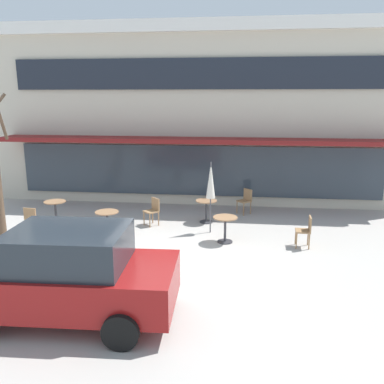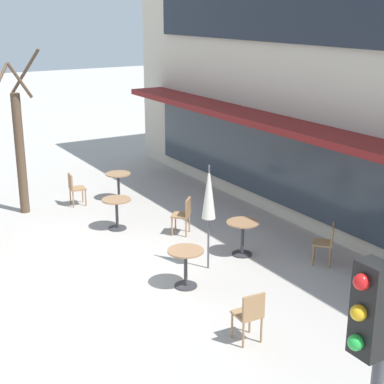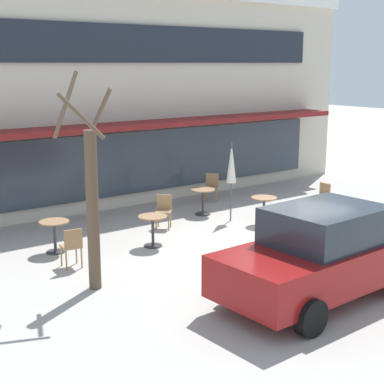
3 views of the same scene
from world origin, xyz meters
TOP-DOWN VIEW (x-y plane):
  - ground_plane at (0.00, 0.00)m, footprint 80.00×80.00m
  - cafe_table_near_wall at (0.56, 3.77)m, footprint 0.70×0.70m
  - cafe_table_streetside at (-2.28, 2.08)m, footprint 0.70×0.70m
  - cafe_table_by_tree at (1.26, 1.94)m, footprint 0.70×0.70m
  - cafe_table_mid_patio at (-4.36, 3.06)m, footprint 0.70×0.70m
  - patio_umbrella_green_folded at (0.77, 2.76)m, footprint 0.28×0.28m
  - cafe_chair_0 at (3.49, 1.81)m, footprint 0.42×0.42m
  - cafe_chair_1 at (1.87, 4.98)m, footprint 0.57×0.57m
  - cafe_chair_2 at (-4.51, 1.84)m, footprint 0.44×0.44m
  - cafe_chair_3 at (-1.14, 3.29)m, footprint 0.57×0.57m
  - street_tree at (-4.68, 0.52)m, footprint 1.10×1.34m
  - traffic_light_pole at (7.35, 0.13)m, footprint 0.26×0.44m

SIDE VIEW (x-z plane):
  - ground_plane at x=0.00m, z-range 0.00..0.00m
  - cafe_table_near_wall at x=0.56m, z-range 0.14..0.90m
  - cafe_table_streetside at x=-2.28m, z-range 0.14..0.90m
  - cafe_table_by_tree at x=1.26m, z-range 0.14..0.90m
  - cafe_table_mid_patio at x=-4.36m, z-range 0.14..0.90m
  - cafe_chair_0 at x=3.49m, z-range 0.08..0.97m
  - cafe_chair_1 at x=1.87m, z-range 0.08..0.97m
  - cafe_chair_2 at x=-4.51m, z-range 0.08..0.97m
  - cafe_chair_3 at x=-1.14m, z-range 0.08..0.97m
  - patio_umbrella_green_folded at x=0.77m, z-range 0.53..2.73m
  - street_tree at x=-4.68m, z-range -0.31..3.88m
  - traffic_light_pole at x=7.35m, z-range 0.60..4.00m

